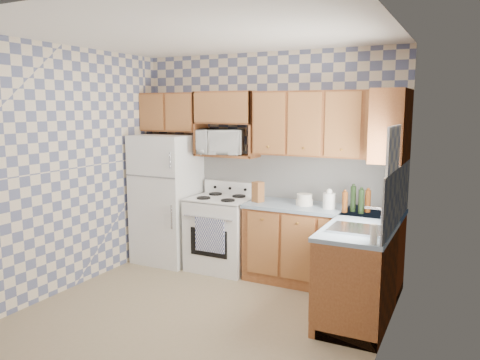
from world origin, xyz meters
The scene contains 30 objects.
floor centered at (0.00, 0.00, 0.00)m, with size 3.40×3.40×0.00m, color #887755.
back_wall centered at (0.00, 1.60, 1.35)m, with size 3.40×0.02×2.70m, color slate.
right_wall centered at (1.70, 0.00, 1.35)m, with size 0.02×3.20×2.70m, color slate.
backsplash_back centered at (0.40, 1.59, 1.20)m, with size 2.60×0.01×0.56m, color silver.
backsplash_right centered at (1.69, 0.80, 1.20)m, with size 0.01×1.60×0.56m, color silver.
refrigerator centered at (-1.27, 1.25, 0.84)m, with size 0.75×0.70×1.68m, color white.
stove_body centered at (-0.47, 1.28, 0.45)m, with size 0.76×0.65×0.90m, color white.
cooktop centered at (-0.47, 1.28, 0.91)m, with size 0.76×0.65×0.03m, color silver.
backguard centered at (-0.47, 1.55, 1.00)m, with size 0.76×0.08×0.17m, color white.
dish_towel_left centered at (-0.54, 0.93, 0.52)m, with size 0.20×0.03×0.41m, color navy.
dish_towel_right centered at (-0.34, 0.93, 0.52)m, with size 0.20×0.03×0.41m, color navy.
base_cabinets_back centered at (0.82, 1.30, 0.44)m, with size 1.75×0.60×0.88m, color brown.
base_cabinets_right centered at (1.40, 0.80, 0.44)m, with size 0.60×1.60×0.88m, color brown.
countertop_back centered at (0.82, 1.30, 0.90)m, with size 1.77×0.63×0.04m, color slate.
countertop_right centered at (1.40, 0.80, 0.90)m, with size 0.63×1.60×0.04m, color slate.
upper_cabinets_back centered at (0.82, 1.44, 1.85)m, with size 1.75×0.33×0.74m, color brown.
upper_cabinets_fridge centered at (-1.29, 1.44, 1.97)m, with size 0.82×0.33×0.50m, color brown.
upper_cabinets_right centered at (1.53, 1.25, 1.85)m, with size 0.33×0.70×0.74m, color brown.
microwave_shelf centered at (-0.47, 1.44, 1.44)m, with size 0.80×0.33×0.03m, color brown.
microwave centered at (-0.53, 1.39, 1.61)m, with size 0.57×0.38×0.31m, color white.
sink centered at (1.40, 0.45, 0.93)m, with size 0.48×0.40×0.03m, color #B7B7BC.
window centered at (1.69, 0.45, 1.45)m, with size 0.02×0.66×0.86m, color white.
bottle_0 centered at (1.18, 1.21, 1.06)m, with size 0.06×0.06×0.28m, color black.
bottle_1 centered at (1.28, 1.15, 1.05)m, with size 0.06×0.06×0.26m, color black.
bottle_2 centered at (1.33, 1.25, 1.04)m, with size 0.06×0.06×0.24m, color #5C2D10.
bottle_3 centered at (1.11, 1.13, 1.03)m, with size 0.06×0.06×0.22m, color #5C2D10.
knife_block centered at (0.05, 1.23, 1.04)m, with size 0.11×0.11×0.24m, color brown.
electric_kettle centered at (0.91, 1.24, 1.01)m, with size 0.14×0.14×0.17m, color white.
food_containers centered at (0.61, 1.29, 0.99)m, with size 0.20×0.20×0.13m, color silver, non-canonical shape.
soap_bottle centered at (1.62, 0.05, 1.01)m, with size 0.06×0.06×0.17m, color silver.
Camera 1 is at (2.29, -3.76, 2.03)m, focal length 35.00 mm.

